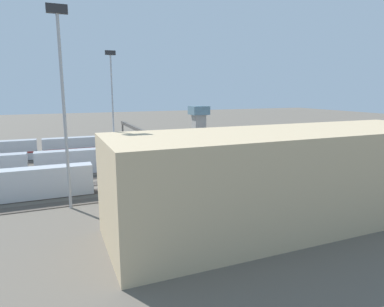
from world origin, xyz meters
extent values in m
plane|color=#60594F|center=(0.00, 0.00, 0.00)|extent=(400.00, 400.00, 0.00)
cube|color=#3D3833|center=(0.00, -20.00, 0.06)|extent=(140.00, 2.80, 0.12)
cube|color=#3D3833|center=(0.00, -15.00, 0.06)|extent=(140.00, 2.80, 0.12)
cube|color=#3D3833|center=(0.00, -10.00, 0.06)|extent=(140.00, 2.80, 0.12)
cube|color=#4C443D|center=(0.00, -5.00, 0.06)|extent=(140.00, 2.80, 0.12)
cube|color=#4C443D|center=(0.00, 0.00, 0.06)|extent=(140.00, 2.80, 0.12)
cube|color=#3D3833|center=(0.00, 5.00, 0.06)|extent=(140.00, 2.80, 0.12)
cube|color=#3D3833|center=(0.00, 10.00, 0.06)|extent=(140.00, 2.80, 0.12)
cube|color=#3D3833|center=(0.00, 15.00, 0.06)|extent=(140.00, 2.80, 0.12)
cube|color=#4C443D|center=(0.00, 20.00, 0.06)|extent=(140.00, 2.80, 0.12)
cube|color=silver|center=(13.47, 15.00, 2.62)|extent=(23.00, 3.00, 5.00)
cube|color=silver|center=(37.67, 15.00, 2.62)|extent=(23.00, 3.00, 5.00)
cube|color=#B7BABF|center=(-49.29, -20.00, 2.62)|extent=(23.00, 3.00, 5.00)
cube|color=maroon|center=(-49.29, -20.00, 2.59)|extent=(22.40, 3.06, 0.36)
cube|color=#B7BABF|center=(-25.09, -20.00, 2.62)|extent=(23.00, 3.00, 5.00)
cube|color=maroon|center=(-25.09, -20.00, 2.72)|extent=(22.40, 3.06, 0.36)
cube|color=#B7BABF|center=(-0.89, -20.00, 2.62)|extent=(23.00, 3.00, 5.00)
cube|color=maroon|center=(-0.89, -20.00, 2.32)|extent=(22.40, 3.06, 0.36)
cube|color=#B7BABF|center=(23.31, -20.00, 2.62)|extent=(23.00, 3.00, 5.00)
cube|color=maroon|center=(23.31, -20.00, 2.22)|extent=(22.40, 3.06, 0.36)
cube|color=gold|center=(-39.51, 5.00, 1.92)|extent=(10.00, 3.00, 3.60)
cube|color=gold|center=(-36.51, 5.00, 4.42)|extent=(3.00, 2.70, 1.40)
cube|color=#B7BABF|center=(-48.22, 0.00, 2.62)|extent=(23.00, 3.00, 5.00)
cube|color=#B7BABF|center=(-24.02, 0.00, 2.62)|extent=(23.00, 3.00, 5.00)
cube|color=#B7BABF|center=(0.18, 0.00, 2.62)|extent=(23.00, 3.00, 5.00)
cube|color=#B7BABF|center=(24.38, 0.00, 2.62)|extent=(23.00, 3.00, 5.00)
cylinder|color=#9EA0A5|center=(16.00, -22.24, 13.45)|extent=(0.44, 0.44, 26.90)
cube|color=#262628|center=(16.00, -22.24, 27.50)|extent=(2.80, 0.70, 1.20)
cylinder|color=#9EA0A5|center=(30.16, 22.04, 13.85)|extent=(0.44, 0.44, 27.70)
cube|color=#262628|center=(30.16, 22.04, 28.30)|extent=(2.80, 0.70, 1.20)
cylinder|color=#4C4742|center=(13.48, -22.10, 4.00)|extent=(0.50, 0.50, 8.00)
cylinder|color=#4C4742|center=(13.48, 22.10, 4.00)|extent=(0.50, 0.50, 8.00)
cube|color=#4C4742|center=(13.48, 0.00, 8.40)|extent=(0.70, 45.00, 0.80)
cube|color=tan|center=(3.43, 39.06, 6.22)|extent=(47.55, 14.07, 12.44)
cube|color=gray|center=(-15.74, -34.12, 4.51)|extent=(4.00, 4.00, 9.03)
cube|color=slate|center=(-15.74, -34.12, 10.53)|extent=(6.00, 6.00, 3.00)
camera|label=1|loc=(31.70, 73.13, 17.49)|focal=31.11mm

